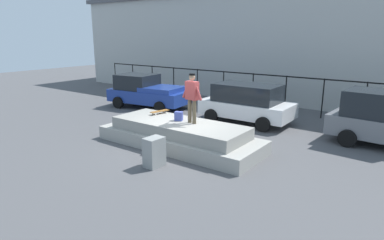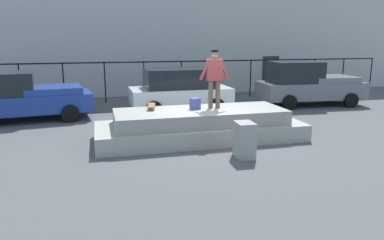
{
  "view_description": "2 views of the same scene",
  "coord_description": "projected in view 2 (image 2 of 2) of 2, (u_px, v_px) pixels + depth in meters",
  "views": [
    {
      "loc": [
        7.09,
        -8.99,
        3.96
      ],
      "look_at": [
        -0.37,
        1.12,
        0.73
      ],
      "focal_mm": 31.33,
      "sensor_mm": 36.0,
      "label": 1
    },
    {
      "loc": [
        -3.1,
        -10.21,
        2.98
      ],
      "look_at": [
        -0.3,
        0.6,
        0.48
      ],
      "focal_mm": 34.14,
      "sensor_mm": 36.0,
      "label": 2
    }
  ],
  "objects": [
    {
      "name": "ground_plane",
      "position": [
        207.0,
        139.0,
        11.05
      ],
      "size": [
        60.0,
        60.0,
        0.0
      ],
      "primitive_type": "plane",
      "color": "#4C4C4F"
    },
    {
      "name": "concrete_ledge",
      "position": [
        200.0,
        126.0,
        10.99
      ],
      "size": [
        6.18,
        2.26,
        0.91
      ],
      "color": "#9E9B93",
      "rests_on": "ground_plane"
    },
    {
      "name": "warehouse_building",
      "position": [
        147.0,
        33.0,
        22.45
      ],
      "size": [
        33.48,
        7.88,
        6.6
      ],
      "color": "#B2B2AD",
      "rests_on": "ground_plane"
    },
    {
      "name": "backpack",
      "position": [
        195.0,
        104.0,
        10.95
      ],
      "size": [
        0.33,
        0.29,
        0.33
      ],
      "primitive_type": "cube",
      "rotation": [
        0.0,
        0.0,
        0.38
      ],
      "color": "#3F4C99",
      "rests_on": "concrete_ledge"
    },
    {
      "name": "car_white_hatchback_mid",
      "position": [
        180.0,
        89.0,
        15.21
      ],
      "size": [
        4.14,
        2.29,
        1.77
      ],
      "color": "white",
      "rests_on": "ground_plane"
    },
    {
      "name": "fence_row",
      "position": [
        163.0,
        74.0,
        17.77
      ],
      "size": [
        24.06,
        0.06,
        1.93
      ],
      "color": "black",
      "rests_on": "ground_plane"
    },
    {
      "name": "skateboarder",
      "position": [
        215.0,
        75.0,
        10.91
      ],
      "size": [
        0.93,
        0.3,
        1.75
      ],
      "color": "brown",
      "rests_on": "concrete_ledge"
    },
    {
      "name": "skateboard",
      "position": [
        151.0,
        105.0,
        11.01
      ],
      "size": [
        0.35,
        0.83,
        0.12
      ],
      "color": "brown",
      "rests_on": "concrete_ledge"
    },
    {
      "name": "car_grey_pickup_far",
      "position": [
        307.0,
        84.0,
        16.55
      ],
      "size": [
        4.8,
        2.37,
        1.98
      ],
      "color": "slate",
      "rests_on": "ground_plane"
    },
    {
      "name": "utility_box",
      "position": [
        244.0,
        140.0,
        9.26
      ],
      "size": [
        0.47,
        0.62,
        0.92
      ],
      "primitive_type": "cube",
      "rotation": [
        0.0,
        0.0,
        -0.06
      ],
      "color": "gray",
      "rests_on": "ground_plane"
    },
    {
      "name": "car_blue_pickup_near",
      "position": [
        24.0,
        96.0,
        13.44
      ],
      "size": [
        4.65,
        2.61,
        1.8
      ],
      "color": "navy",
      "rests_on": "ground_plane"
    }
  ]
}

